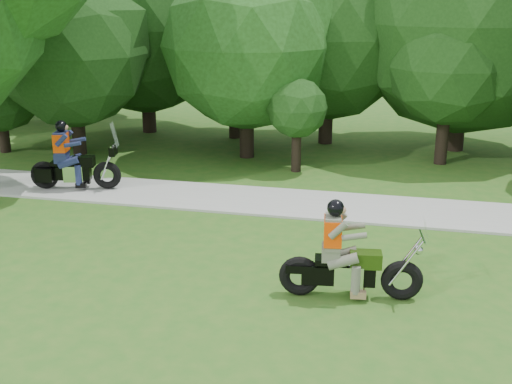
# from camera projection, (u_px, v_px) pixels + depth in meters

# --- Properties ---
(walkway) EXTENTS (60.00, 2.20, 0.06)m
(walkway) POSITION_uv_depth(u_px,v_px,m) (357.00, 208.00, 15.61)
(walkway) COLOR #9F9F9A
(walkway) RESTS_ON ground
(tree_line) EXTENTS (39.66, 11.97, 7.75)m
(tree_line) POSITION_uv_depth(u_px,v_px,m) (373.00, 37.00, 20.70)
(tree_line) COLOR black
(tree_line) RESTS_ON ground
(chopper_motorcycle) EXTENTS (2.46, 0.77, 1.76)m
(chopper_motorcycle) POSITION_uv_depth(u_px,v_px,m) (344.00, 262.00, 10.91)
(chopper_motorcycle) COLOR black
(chopper_motorcycle) RESTS_ON ground
(touring_motorcycle) EXTENTS (2.39, 1.08, 1.84)m
(touring_motorcycle) POSITION_uv_depth(u_px,v_px,m) (69.00, 164.00, 16.83)
(touring_motorcycle) COLOR black
(touring_motorcycle) RESTS_ON walkway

